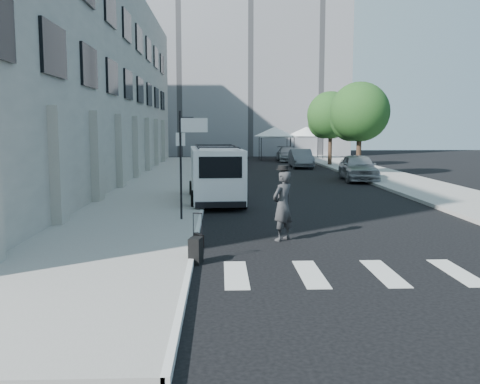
{
  "coord_description": "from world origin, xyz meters",
  "views": [
    {
      "loc": [
        -1.33,
        -14.1,
        3.12
      ],
      "look_at": [
        -0.76,
        0.98,
        1.3
      ],
      "focal_mm": 40.0,
      "sensor_mm": 36.0,
      "label": 1
    }
  ],
  "objects": [
    {
      "name": "tent_right",
      "position": [
        7.2,
        38.5,
        2.71
      ],
      "size": [
        4.0,
        4.0,
        3.2
      ],
      "color": "black",
      "rests_on": "ground"
    },
    {
      "name": "sign_pole",
      "position": [
        -2.36,
        3.2,
        2.65
      ],
      "size": [
        1.03,
        0.07,
        3.5
      ],
      "color": "black",
      "rests_on": "sidewalk_left"
    },
    {
      "name": "sidewalk_left",
      "position": [
        -4.25,
        16.0,
        0.07
      ],
      "size": [
        4.5,
        48.0,
        0.15
      ],
      "primitive_type": "cube",
      "color": "gray",
      "rests_on": "ground"
    },
    {
      "name": "parked_car_a",
      "position": [
        6.8,
        16.96,
        0.8
      ],
      "size": [
        2.23,
        4.81,
        1.6
      ],
      "primitive_type": "imported",
      "rotation": [
        0.0,
        0.0,
        -0.07
      ],
      "color": "gray",
      "rests_on": "ground"
    },
    {
      "name": "suitcase",
      "position": [
        -1.9,
        -2.0,
        0.31
      ],
      "size": [
        0.34,
        0.46,
        1.16
      ],
      "rotation": [
        0.0,
        0.0,
        -0.22
      ],
      "color": "black",
      "rests_on": "ground"
    },
    {
      "name": "tree_far",
      "position": [
        7.5,
        29.15,
        3.97
      ],
      "size": [
        3.8,
        3.83,
        6.03
      ],
      "color": "black",
      "rests_on": "ground"
    },
    {
      "name": "ground",
      "position": [
        0.0,
        0.0,
        0.0
      ],
      "size": [
        120.0,
        120.0,
        0.0
      ],
      "primitive_type": "plane",
      "color": "black",
      "rests_on": "ground"
    },
    {
      "name": "briefcase",
      "position": [
        -1.9,
        -0.23,
        0.17
      ],
      "size": [
        0.29,
        0.45,
        0.34
      ],
      "primitive_type": "cube",
      "rotation": [
        0.0,
        0.0,
        0.42
      ],
      "color": "black",
      "rests_on": "ground"
    },
    {
      "name": "businessman",
      "position": [
        0.4,
        0.46,
        0.99
      ],
      "size": [
        0.84,
        0.84,
        1.97
      ],
      "primitive_type": "imported",
      "rotation": [
        0.0,
        0.0,
        3.92
      ],
      "color": "#313234",
      "rests_on": "ground"
    },
    {
      "name": "cargo_van",
      "position": [
        -1.51,
        8.21,
        1.18
      ],
      "size": [
        2.46,
        6.15,
        2.27
      ],
      "rotation": [
        0.0,
        0.0,
        0.07
      ],
      "color": "white",
      "rests_on": "ground"
    },
    {
      "name": "parked_car_b",
      "position": [
        5.0,
        27.45,
        0.73
      ],
      "size": [
        1.63,
        4.46,
        1.46
      ],
      "primitive_type": "imported",
      "rotation": [
        0.0,
        0.0,
        -0.02
      ],
      "color": "slate",
      "rests_on": "ground"
    },
    {
      "name": "parked_car_c",
      "position": [
        5.0,
        35.35,
        0.68
      ],
      "size": [
        2.02,
        4.75,
        1.37
      ],
      "primitive_type": "imported",
      "rotation": [
        0.0,
        0.0,
        -0.02
      ],
      "color": "#93959A",
      "rests_on": "ground"
    },
    {
      "name": "tree_near",
      "position": [
        7.5,
        20.15,
        3.97
      ],
      "size": [
        3.8,
        3.83,
        6.03
      ],
      "color": "black",
      "rests_on": "ground"
    },
    {
      "name": "sidewalk_right",
      "position": [
        9.0,
        20.0,
        0.07
      ],
      "size": [
        4.0,
        56.0,
        0.15
      ],
      "primitive_type": "cube",
      "color": "gray",
      "rests_on": "ground"
    },
    {
      "name": "tent_left",
      "position": [
        4.0,
        38.0,
        2.71
      ],
      "size": [
        4.0,
        4.0,
        3.2
      ],
      "color": "black",
      "rests_on": "ground"
    },
    {
      "name": "building_far",
      "position": [
        2.0,
        50.0,
        12.5
      ],
      "size": [
        22.0,
        12.0,
        25.0
      ],
      "primitive_type": "cube",
      "color": "slate",
      "rests_on": "ground"
    },
    {
      "name": "building_left",
      "position": [
        -11.5,
        18.0,
        6.0
      ],
      "size": [
        10.0,
        44.0,
        12.0
      ],
      "primitive_type": "cube",
      "color": "gray",
      "rests_on": "ground"
    }
  ]
}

